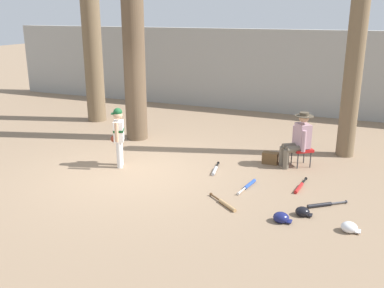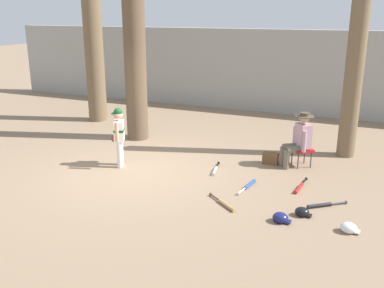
{
  "view_description": "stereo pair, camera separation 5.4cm",
  "coord_description": "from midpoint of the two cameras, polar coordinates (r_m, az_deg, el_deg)",
  "views": [
    {
      "loc": [
        4.44,
        -7.35,
        3.25
      ],
      "look_at": [
        1.27,
        0.12,
        0.75
      ],
      "focal_mm": 40.39,
      "sensor_mm": 36.0,
      "label": 1
    },
    {
      "loc": [
        4.49,
        -7.33,
        3.25
      ],
      "look_at": [
        1.27,
        0.12,
        0.75
      ],
      "focal_mm": 40.39,
      "sensor_mm": 36.0,
      "label": 2
    }
  ],
  "objects": [
    {
      "name": "bat_blue_youth",
      "position": [
        8.45,
        7.66,
        -5.43
      ],
      "size": [
        0.17,
        0.77,
        0.07
      ],
      "color": "#2347AD",
      "rests_on": "ground"
    },
    {
      "name": "concrete_back_wall",
      "position": [
        15.01,
        5.97,
        9.77
      ],
      "size": [
        18.0,
        0.36,
        2.71
      ],
      "primitive_type": "cube",
      "color": "#9E9E99",
      "rests_on": "ground"
    },
    {
      "name": "batting_helmet_white",
      "position": [
        7.16,
        20.2,
        -10.35
      ],
      "size": [
        0.3,
        0.23,
        0.17
      ],
      "color": "silver",
      "rests_on": "ground"
    },
    {
      "name": "batting_helmet_navy",
      "position": [
        7.18,
        11.83,
        -9.52
      ],
      "size": [
        0.3,
        0.23,
        0.17
      ],
      "color": "navy",
      "rests_on": "ground"
    },
    {
      "name": "young_ballplayer",
      "position": [
        9.39,
        -9.48,
        1.41
      ],
      "size": [
        0.48,
        0.54,
        1.31
      ],
      "color": "white",
      "rests_on": "ground"
    },
    {
      "name": "tree_near_player",
      "position": [
        11.21,
        -7.44,
        12.6
      ],
      "size": [
        0.95,
        0.95,
        5.77
      ],
      "color": "brown",
      "rests_on": "ground"
    },
    {
      "name": "tree_behind_spectator",
      "position": [
        10.35,
        20.96,
        10.74
      ],
      "size": [
        0.54,
        0.54,
        5.11
      ],
      "color": "brown",
      "rests_on": "ground"
    },
    {
      "name": "bat_aluminum_silver",
      "position": [
        9.17,
        3.25,
        -3.44
      ],
      "size": [
        0.2,
        0.74,
        0.07
      ],
      "color": "#B7BCC6",
      "rests_on": "ground"
    },
    {
      "name": "folding_stool",
      "position": [
        9.68,
        14.47,
        -0.79
      ],
      "size": [
        0.56,
        0.56,
        0.41
      ],
      "color": "red",
      "rests_on": "ground"
    },
    {
      "name": "ground_plane",
      "position": [
        9.19,
        -7.44,
        -3.75
      ],
      "size": [
        60.0,
        60.0,
        0.0
      ],
      "primitive_type": "plane",
      "color": "#897056"
    },
    {
      "name": "seated_spectator",
      "position": [
        9.56,
        14.07,
        0.74
      ],
      "size": [
        0.65,
        0.6,
        1.2
      ],
      "color": "#6B6051",
      "rests_on": "ground"
    },
    {
      "name": "handbag_beside_stool",
      "position": [
        9.74,
        10.5,
        -1.86
      ],
      "size": [
        0.34,
        0.18,
        0.26
      ],
      "primitive_type": "cube",
      "rotation": [
        0.0,
        0.0,
        -0.01
      ],
      "color": "brown",
      "rests_on": "ground"
    },
    {
      "name": "tree_far_left",
      "position": [
        13.42,
        -12.94,
        15.53
      ],
      "size": [
        0.88,
        0.88,
        6.86
      ],
      "color": "brown",
      "rests_on": "ground"
    },
    {
      "name": "bat_black_composite",
      "position": [
        7.9,
        17.03,
        -7.72
      ],
      "size": [
        0.64,
        0.52,
        0.07
      ],
      "color": "black",
      "rests_on": "ground"
    },
    {
      "name": "bat_wood_tan",
      "position": [
        7.62,
        4.57,
        -7.92
      ],
      "size": [
        0.66,
        0.54,
        0.07
      ],
      "color": "tan",
      "rests_on": "ground"
    },
    {
      "name": "bat_red_barrel",
      "position": [
        8.55,
        14.2,
        -5.55
      ],
      "size": [
        0.13,
        0.8,
        0.07
      ],
      "color": "red",
      "rests_on": "ground"
    },
    {
      "name": "batting_helmet_black",
      "position": [
        7.47,
        14.55,
        -8.69
      ],
      "size": [
        0.28,
        0.22,
        0.16
      ],
      "color": "black",
      "rests_on": "ground"
    }
  ]
}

